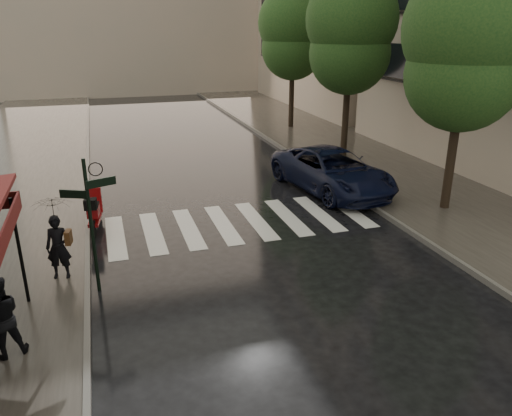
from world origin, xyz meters
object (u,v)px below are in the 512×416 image
pedestrian_terrace (0,318)px  parked_car (332,171)px  scooter (94,212)px  pedestrian_with_umbrella (54,214)px

pedestrian_terrace → parked_car: bearing=-162.1°
pedestrian_terrace → scooter: (1.61, 5.89, -0.34)m
parked_car → scooter: bearing=179.5°
pedestrian_with_umbrella → parked_car: pedestrian_with_umbrella is taller
pedestrian_with_umbrella → parked_car: size_ratio=0.44×
scooter → pedestrian_terrace: bearing=-98.2°
pedestrian_with_umbrella → pedestrian_terrace: 3.05m
pedestrian_terrace → scooter: size_ratio=0.85×
pedestrian_terrace → parked_car: 12.13m
scooter → parked_car: (8.21, 1.23, 0.20)m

